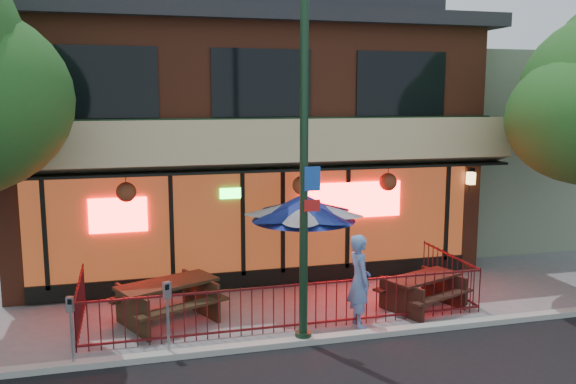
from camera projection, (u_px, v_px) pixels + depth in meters
name	position (u px, v px, depth m)	size (l,w,h in m)	color
ground	(298.00, 334.00, 12.15)	(80.00, 80.00, 0.00)	gray
curb	(305.00, 341.00, 11.66)	(80.00, 0.25, 0.12)	#999993
restaurant_building	(234.00, 115.00, 18.29)	(12.96, 9.49, 8.05)	brown
neighbor_building	(485.00, 145.00, 21.31)	(6.00, 7.00, 6.00)	slate
patio_fence	(291.00, 296.00, 12.53)	(8.44, 2.62, 1.00)	#4E1014
street_light	(304.00, 181.00, 11.27)	(0.43, 0.32, 7.00)	#15301D
picnic_table_left	(168.00, 296.00, 12.70)	(2.51, 2.27, 0.87)	#372414
picnic_table_right	(423.00, 287.00, 13.52)	(2.14, 1.91, 0.76)	#331912
patio_umbrella	(304.00, 207.00, 13.53)	(2.31, 2.31, 2.64)	gray
pedestrian	(359.00, 281.00, 12.43)	(0.71, 0.46, 1.93)	#6080C0
parking_meter_near	(167.00, 306.00, 10.97)	(0.16, 0.15, 1.41)	gray
parking_meter_far	(71.00, 320.00, 10.49)	(0.14, 0.12, 1.30)	#9EA1A6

